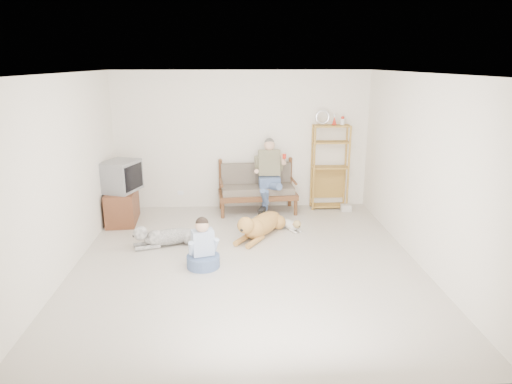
{
  "coord_description": "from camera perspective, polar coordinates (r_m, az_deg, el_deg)",
  "views": [
    {
      "loc": [
        -0.19,
        -6.16,
        2.85
      ],
      "look_at": [
        0.19,
        1.0,
        0.79
      ],
      "focal_mm": 32.0,
      "sensor_mm": 36.0,
      "label": 1
    }
  ],
  "objects": [
    {
      "name": "shaggy_dog",
      "position": [
        7.48,
        -11.41,
        -5.48
      ],
      "size": [
        1.2,
        0.56,
        0.37
      ],
      "rotation": [
        0.0,
        0.0,
        -1.24
      ],
      "color": "white",
      "rests_on": "ground"
    },
    {
      "name": "terrier",
      "position": [
        8.03,
        4.53,
        -4.13
      ],
      "size": [
        0.34,
        0.55,
        0.23
      ],
      "rotation": [
        0.0,
        0.0,
        0.46
      ],
      "color": "silver",
      "rests_on": "ground"
    },
    {
      "name": "floor",
      "position": [
        6.79,
        -1.13,
        -8.81
      ],
      "size": [
        5.5,
        5.5,
        0.0
      ],
      "primitive_type": "plane",
      "color": "silver",
      "rests_on": "ground"
    },
    {
      "name": "loveseat",
      "position": [
        8.92,
        0.17,
        0.63
      ],
      "size": [
        1.54,
        0.8,
        0.95
      ],
      "rotation": [
        0.0,
        0.0,
        0.07
      ],
      "color": "brown",
      "rests_on": "ground"
    },
    {
      "name": "wall_outlet",
      "position": [
        9.32,
        -9.42,
        -0.11
      ],
      "size": [
        0.12,
        0.02,
        0.08
      ],
      "primitive_type": "cube",
      "color": "white",
      "rests_on": "ground"
    },
    {
      "name": "crt_tv",
      "position": [
        8.52,
        -16.52,
        1.92
      ],
      "size": [
        0.71,
        0.8,
        0.55
      ],
      "rotation": [
        0.0,
        0.0,
        -0.34
      ],
      "color": "slate",
      "rests_on": "tv_stand"
    },
    {
      "name": "wall_right",
      "position": [
        6.89,
        20.08,
        2.44
      ],
      "size": [
        0.0,
        5.5,
        5.5
      ],
      "primitive_type": "plane",
      "rotation": [
        1.57,
        0.0,
        -1.57
      ],
      "color": "white",
      "rests_on": "ground"
    },
    {
      "name": "wall_left",
      "position": [
        6.75,
        -22.94,
        1.88
      ],
      "size": [
        0.0,
        5.5,
        5.5
      ],
      "primitive_type": "plane",
      "rotation": [
        1.57,
        0.0,
        1.57
      ],
      "color": "white",
      "rests_on": "ground"
    },
    {
      "name": "book_stack",
      "position": [
        9.21,
        11.19,
        -1.93
      ],
      "size": [
        0.2,
        0.15,
        0.13
      ],
      "primitive_type": "cube",
      "rotation": [
        0.0,
        0.0,
        -0.02
      ],
      "color": "silver",
      "rests_on": "ground"
    },
    {
      "name": "wall_front",
      "position": [
        3.73,
        0.18,
        -7.68
      ],
      "size": [
        5.0,
        0.0,
        5.0
      ],
      "primitive_type": "plane",
      "rotation": [
        -1.57,
        0.0,
        0.0
      ],
      "color": "white",
      "rests_on": "ground"
    },
    {
      "name": "etagere",
      "position": [
        9.14,
        9.22,
        3.22
      ],
      "size": [
        0.74,
        0.33,
        1.97
      ],
      "color": "#B9893A",
      "rests_on": "ground"
    },
    {
      "name": "child",
      "position": [
        6.61,
        -6.66,
        -7.1
      ],
      "size": [
        0.48,
        0.48,
        0.75
      ],
      "rotation": [
        0.0,
        0.0,
        0.29
      ],
      "color": "#556E9C",
      "rests_on": "ground"
    },
    {
      "name": "wall_back",
      "position": [
        9.04,
        -1.77,
        6.44
      ],
      "size": [
        5.0,
        0.0,
        5.0
      ],
      "primitive_type": "plane",
      "rotation": [
        1.57,
        0.0,
        0.0
      ],
      "color": "white",
      "rests_on": "ground"
    },
    {
      "name": "golden_retriever",
      "position": [
        7.71,
        0.45,
        -4.16
      ],
      "size": [
        0.93,
        1.4,
        0.48
      ],
      "rotation": [
        0.0,
        0.0,
        -0.55
      ],
      "color": "#BF8F42",
      "rests_on": "ground"
    },
    {
      "name": "tv_stand",
      "position": [
        8.7,
        -16.4,
        -1.71
      ],
      "size": [
        0.57,
        0.93,
        0.6
      ],
      "rotation": [
        0.0,
        0.0,
        0.07
      ],
      "color": "brown",
      "rests_on": "ground"
    },
    {
      "name": "man",
      "position": [
        8.67,
        1.59,
        1.39
      ],
      "size": [
        0.55,
        0.79,
        1.27
      ],
      "color": "#556E9C",
      "rests_on": "loveseat"
    },
    {
      "name": "ceiling",
      "position": [
        6.17,
        -1.27,
        14.6
      ],
      "size": [
        5.5,
        5.5,
        0.0
      ],
      "primitive_type": "plane",
      "rotation": [
        3.14,
        0.0,
        0.0
      ],
      "color": "white",
      "rests_on": "ground"
    }
  ]
}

